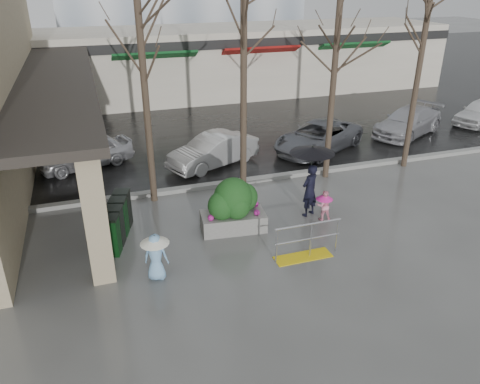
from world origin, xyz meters
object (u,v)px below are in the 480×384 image
woman (311,173)px  car_a (85,152)px  tree_west (141,45)px  tree_midwest (244,36)px  child_pink (324,203)px  child_blue (156,253)px  handrail (306,245)px  news_boxes (117,221)px  car_c (318,137)px  car_b (213,151)px  tree_mideast (337,44)px  tree_east (426,24)px  car_d (408,122)px  planter (233,205)px

woman → car_a: woman is taller
tree_west → tree_midwest: size_ratio=0.97×
child_pink → child_blue: 5.63m
handrail → child_blue: size_ratio=1.52×
news_boxes → car_c: (8.88, 4.90, 0.05)m
handrail → car_b: size_ratio=0.50×
tree_west → car_c: (7.52, 2.68, -4.45)m
tree_mideast → news_boxes: bearing=-164.2°
handrail → woman: bearing=62.3°
tree_west → tree_east: size_ratio=0.94×
news_boxes → handrail: bearing=-11.7°
handrail → car_a: 10.25m
tree_east → child_pink: (-5.19, -3.04, -4.82)m
child_blue → tree_west: bearing=-76.4°
car_b → car_d: (9.83, 0.93, 0.00)m
tree_midwest → woman: tree_midwest is taller
tree_midwest → planter: bearing=-114.4°
car_b → news_boxes: bearing=-65.6°
tree_midwest → car_b: tree_midwest is taller
tree_east → car_d: 6.37m
car_c → car_d: 5.12m
handrail → car_a: (-5.43, 8.69, 0.25)m
woman → car_a: (-6.59, 6.49, -0.81)m
tree_west → tree_east: (10.00, 0.00, 0.30)m
tree_east → child_pink: bearing=-149.7°
car_a → car_c: size_ratio=0.82×
news_boxes → car_d: 15.03m
handrail → tree_mideast: tree_mideast is taller
tree_mideast → planter: 6.67m
woman → news_boxes: woman is taller
child_blue → car_d: 15.38m
tree_east → car_a: (-12.07, 3.89, -4.75)m
handrail → tree_east: bearing=35.9°
planter → car_b: planter is taller
handrail → car_c: bearing=60.9°
tree_midwest → car_a: bearing=143.6°
handrail → tree_east: tree_east is taller
handrail → woman: (1.15, 2.20, 1.07)m
child_pink → car_b: bearing=-55.0°
tree_midwest → planter: (-1.24, -2.72, -4.44)m
tree_west → planter: 5.45m
child_pink → car_d: car_d is taller
woman → news_boxes: bearing=-28.4°
tree_east → planter: 9.65m
child_pink → woman: bearing=-41.0°
handrail → tree_west: (-3.36, 4.80, 4.71)m
tree_mideast → child_blue: tree_mideast is taller
child_pink → car_b: 5.84m
child_pink → car_a: 9.77m
tree_west → woman: size_ratio=2.92×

